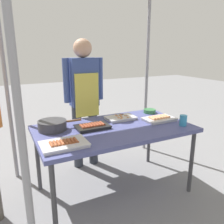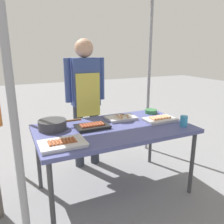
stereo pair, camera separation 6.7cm
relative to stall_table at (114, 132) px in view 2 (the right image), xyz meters
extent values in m
plane|color=slate|center=(0.00, 0.00, -0.70)|extent=(18.00, 18.00, 0.00)
cube|color=#4C518C|center=(0.00, 0.00, 0.03)|extent=(1.60, 0.90, 0.04)
cylinder|color=#3F3F44|center=(-0.74, -0.39, -0.34)|extent=(0.04, 0.04, 0.71)
cylinder|color=#3F3F44|center=(0.74, -0.39, -0.34)|extent=(0.04, 0.04, 0.71)
cylinder|color=#3F3F44|center=(-0.74, 0.39, -0.34)|extent=(0.04, 0.04, 0.71)
cylinder|color=#3F3F44|center=(0.74, 0.39, -0.34)|extent=(0.04, 0.04, 0.71)
cylinder|color=gray|center=(-0.95, -0.80, 0.41)|extent=(0.04, 0.04, 2.22)
cylinder|color=gray|center=(-0.95, 0.80, 0.41)|extent=(0.04, 0.04, 2.22)
cylinder|color=gray|center=(0.95, 0.80, 0.41)|extent=(0.04, 0.04, 2.22)
cube|color=black|center=(-0.22, 0.06, 0.06)|extent=(0.33, 0.21, 0.02)
cube|color=black|center=(-0.22, 0.06, 0.08)|extent=(0.34, 0.22, 0.01)
cylinder|color=brown|center=(-0.33, 0.06, 0.09)|extent=(0.03, 0.11, 0.03)
cylinder|color=brown|center=(-0.29, 0.06, 0.09)|extent=(0.03, 0.11, 0.03)
cylinder|color=brown|center=(-0.26, 0.06, 0.09)|extent=(0.03, 0.11, 0.03)
cylinder|color=brown|center=(-0.23, 0.06, 0.09)|extent=(0.03, 0.11, 0.03)
cylinder|color=brown|center=(-0.20, 0.06, 0.09)|extent=(0.03, 0.11, 0.03)
cylinder|color=brown|center=(-0.17, 0.06, 0.09)|extent=(0.03, 0.11, 0.03)
cylinder|color=brown|center=(-0.14, 0.06, 0.09)|extent=(0.03, 0.11, 0.03)
cylinder|color=brown|center=(-0.11, 0.06, 0.09)|extent=(0.03, 0.11, 0.03)
cube|color=silver|center=(0.19, 0.21, 0.06)|extent=(0.33, 0.21, 0.02)
cube|color=silver|center=(0.19, 0.21, 0.08)|extent=(0.34, 0.22, 0.01)
cylinder|color=tan|center=(0.19, 0.13, 0.08)|extent=(0.22, 0.01, 0.01)
cube|color=tan|center=(0.16, 0.13, 0.08)|extent=(0.02, 0.02, 0.02)
cube|color=tan|center=(0.24, 0.13, 0.08)|extent=(0.02, 0.02, 0.02)
cylinder|color=tan|center=(0.19, 0.17, 0.08)|extent=(0.22, 0.01, 0.01)
cube|color=tan|center=(0.14, 0.17, 0.08)|extent=(0.02, 0.02, 0.02)
cube|color=tan|center=(0.19, 0.17, 0.08)|extent=(0.02, 0.02, 0.02)
cylinder|color=tan|center=(0.19, 0.21, 0.08)|extent=(0.22, 0.01, 0.01)
cube|color=tan|center=(0.20, 0.21, 0.08)|extent=(0.02, 0.02, 0.02)
cube|color=tan|center=(0.25, 0.21, 0.08)|extent=(0.02, 0.02, 0.02)
cube|color=tan|center=(0.27, 0.21, 0.08)|extent=(0.02, 0.02, 0.02)
cylinder|color=tan|center=(0.19, 0.24, 0.08)|extent=(0.22, 0.01, 0.01)
cube|color=tan|center=(0.21, 0.24, 0.08)|extent=(0.02, 0.02, 0.02)
cube|color=tan|center=(0.17, 0.24, 0.08)|extent=(0.02, 0.02, 0.02)
cylinder|color=tan|center=(0.19, 0.28, 0.08)|extent=(0.22, 0.01, 0.01)
cube|color=tan|center=(0.17, 0.28, 0.08)|extent=(0.02, 0.02, 0.02)
cube|color=tan|center=(0.23, 0.28, 0.08)|extent=(0.02, 0.02, 0.02)
cube|color=tan|center=(0.26, 0.28, 0.08)|extent=(0.02, 0.02, 0.02)
cube|color=tan|center=(0.25, 0.28, 0.08)|extent=(0.02, 0.02, 0.02)
cube|color=silver|center=(0.56, -0.03, 0.06)|extent=(0.34, 0.22, 0.02)
cube|color=silver|center=(0.56, -0.03, 0.08)|extent=(0.36, 0.23, 0.01)
cylinder|color=tan|center=(0.46, -0.03, 0.09)|extent=(0.04, 0.10, 0.04)
cylinder|color=tan|center=(0.50, -0.03, 0.09)|extent=(0.04, 0.10, 0.04)
cylinder|color=tan|center=(0.54, -0.03, 0.09)|extent=(0.04, 0.10, 0.04)
cylinder|color=tan|center=(0.58, -0.03, 0.09)|extent=(0.04, 0.10, 0.04)
cylinder|color=tan|center=(0.62, -0.03, 0.09)|extent=(0.04, 0.10, 0.04)
cylinder|color=tan|center=(0.66, -0.03, 0.09)|extent=(0.04, 0.10, 0.04)
cube|color=silver|center=(-0.60, -0.25, 0.06)|extent=(0.37, 0.25, 0.02)
cube|color=silver|center=(-0.60, -0.25, 0.08)|extent=(0.39, 0.26, 0.01)
cylinder|color=#9E512D|center=(-0.70, -0.25, 0.09)|extent=(0.03, 0.11, 0.03)
cylinder|color=#9E512D|center=(-0.67, -0.25, 0.09)|extent=(0.03, 0.11, 0.03)
cylinder|color=#9E512D|center=(-0.64, -0.25, 0.09)|extent=(0.03, 0.11, 0.03)
cylinder|color=#9E512D|center=(-0.61, -0.25, 0.09)|extent=(0.03, 0.11, 0.03)
cylinder|color=#9E512D|center=(-0.58, -0.25, 0.09)|extent=(0.03, 0.11, 0.03)
cylinder|color=#9E512D|center=(-0.55, -0.25, 0.09)|extent=(0.03, 0.11, 0.03)
cylinder|color=#9E512D|center=(-0.52, -0.25, 0.09)|extent=(0.03, 0.11, 0.03)
cylinder|color=#9E512D|center=(-0.49, -0.25, 0.09)|extent=(0.03, 0.11, 0.03)
cylinder|color=#38383A|center=(-0.59, 0.19, 0.10)|extent=(0.28, 0.28, 0.10)
cylinder|color=brown|center=(-0.37, 0.19, 0.12)|extent=(0.16, 0.02, 0.02)
cylinder|color=#386B33|center=(-0.59, 0.19, 0.14)|extent=(0.26, 0.26, 0.01)
cylinder|color=#33723F|center=(0.66, 0.29, 0.08)|extent=(0.15, 0.15, 0.05)
cylinder|color=#338CBF|center=(0.67, -0.28, 0.11)|extent=(0.08, 0.08, 0.11)
cylinder|color=#333842|center=(-0.18, 0.71, -0.28)|extent=(0.12, 0.12, 0.84)
cylinder|color=#333842|center=(0.04, 0.71, -0.28)|extent=(0.12, 0.12, 0.84)
cube|color=#384C8C|center=(-0.07, 0.71, 0.44)|extent=(0.34, 0.20, 0.59)
cube|color=#D8CC4C|center=(-0.07, 0.60, 0.29)|extent=(0.30, 0.02, 0.53)
cylinder|color=#384C8C|center=(-0.29, 0.71, 0.47)|extent=(0.08, 0.08, 0.53)
cylinder|color=#384C8C|center=(0.15, 0.71, 0.47)|extent=(0.08, 0.08, 0.53)
sphere|color=tan|center=(-0.07, 0.71, 0.85)|extent=(0.23, 0.23, 0.23)
camera|label=1|loc=(-1.02, -2.00, 0.83)|focal=36.48mm
camera|label=2|loc=(-0.96, -2.02, 0.83)|focal=36.48mm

